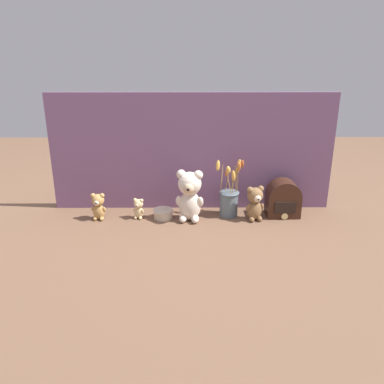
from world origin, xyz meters
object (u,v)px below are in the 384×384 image
Objects in this scene: teddy_bear_large at (190,195)px; decorative_tin_tall at (163,214)px; teddy_bear_small at (98,206)px; teddy_bear_medium at (255,203)px; teddy_bear_tiny at (139,208)px; flower_vase at (229,199)px; vintage_radio at (283,200)px.

teddy_bear_large reaches higher than decorative_tin_tall.
teddy_bear_small is 0.36m from decorative_tin_tall.
teddy_bear_tiny is (-0.65, 0.02, -0.04)m from teddy_bear_medium.
teddy_bear_large is 0.36m from teddy_bear_medium.
flower_vase is at bearing 5.82° from decorative_tin_tall.
teddy_bear_medium is 1.27× the size of teddy_bear_small.
teddy_bear_tiny is 0.14m from decorative_tin_tall.
teddy_bear_large is 2.44× the size of teddy_bear_tiny.
flower_vase is at bearing 155.57° from teddy_bear_medium.
teddy_bear_large reaches higher than vintage_radio.
vintage_radio reaches higher than teddy_bear_small.
teddy_bear_large reaches higher than teddy_bear_tiny.
flower_vase reaches higher than teddy_bear_tiny.
flower_vase is (-0.14, 0.06, -0.00)m from teddy_bear_medium.
flower_vase reaches higher than decorative_tin_tall.
teddy_bear_medium is at bearing -2.70° from decorative_tin_tall.
teddy_bear_tiny is at bearing -175.81° from flower_vase.
decorative_tin_tall is (-0.51, 0.02, -0.08)m from teddy_bear_medium.
teddy_bear_medium is (0.36, -0.00, -0.05)m from teddy_bear_large.
teddy_bear_medium is at bearing -0.92° from teddy_bear_small.
flower_vase is at bearing 179.00° from vintage_radio.
decorative_tin_tall is at bearing -177.24° from vintage_radio.
teddy_bear_tiny is at bearing 175.27° from teddy_bear_large.
teddy_bear_medium is at bearing -24.43° from flower_vase.
flower_vase is (0.22, 0.06, -0.05)m from teddy_bear_large.
teddy_bear_medium is 0.15m from flower_vase.
vintage_radio is (0.53, 0.06, -0.06)m from teddy_bear_large.
decorative_tin_tall is (-0.68, -0.03, -0.07)m from vintage_radio.
teddy_bear_large is at bearing 179.86° from teddy_bear_medium.
teddy_bear_small is 1.37× the size of decorative_tin_tall.
teddy_bear_medium is at bearing -2.18° from teddy_bear_tiny.
teddy_bear_small is at bearing 178.53° from teddy_bear_large.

